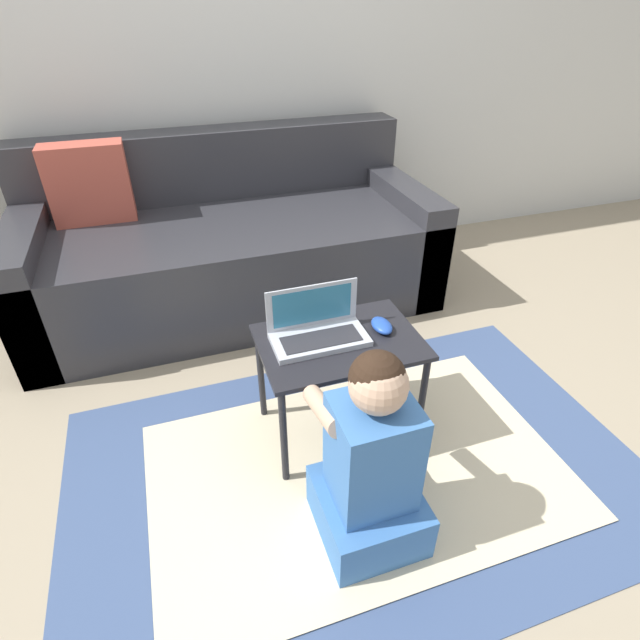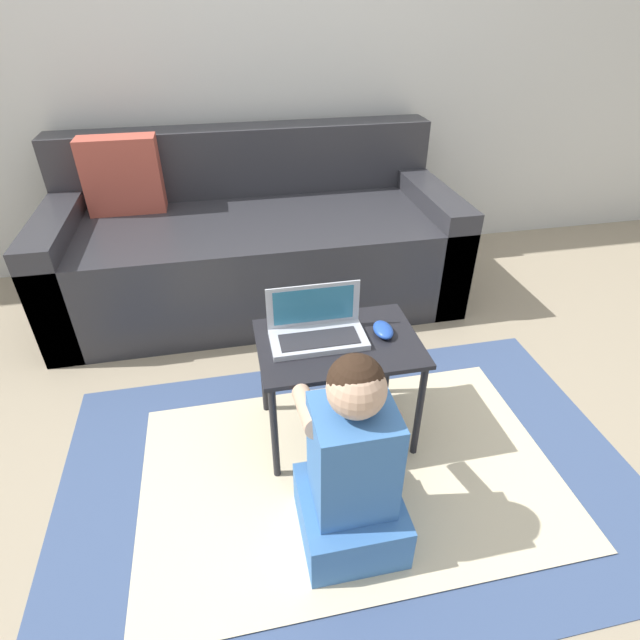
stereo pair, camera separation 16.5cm
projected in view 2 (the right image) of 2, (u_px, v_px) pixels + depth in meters
name	position (u px, v px, depth m)	size (l,w,h in m)	color
ground_plane	(310.00, 437.00, 1.87)	(16.00, 16.00, 0.00)	gray
wall_back	(247.00, 23.00, 2.47)	(9.00, 0.06, 2.50)	silver
area_rug	(350.00, 474.00, 1.72)	(1.95, 1.23, 0.01)	#3D517A
couch	(254.00, 243.00, 2.60)	(1.98, 0.90, 0.82)	#2D2D33
laptop_desk	(338.00, 354.00, 1.69)	(0.54, 0.37, 0.42)	black
laptop	(317.00, 331.00, 1.65)	(0.32, 0.16, 0.17)	#B7BCC6
computer_mouse	(383.00, 330.00, 1.68)	(0.06, 0.10, 0.03)	#234CB2
person_seated	(352.00, 470.00, 1.38)	(0.29, 0.39, 0.67)	#3D70B2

